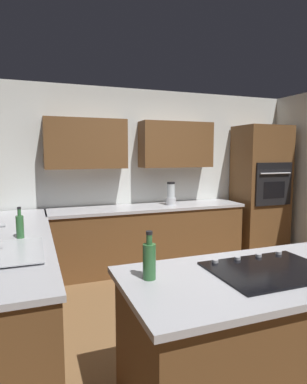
# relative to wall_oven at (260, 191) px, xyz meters

# --- Properties ---
(ground_plane) EXTENTS (14.00, 14.00, 0.00)m
(ground_plane) POSITION_rel_wall_oven_xyz_m (1.85, 1.72, -1.05)
(ground_plane) COLOR brown
(wall_back) EXTENTS (6.00, 0.44, 2.60)m
(wall_back) POSITION_rel_wall_oven_xyz_m (1.92, -0.33, 0.37)
(wall_back) COLOR silver
(wall_back) RESTS_ON ground
(lower_cabinets_back) EXTENTS (2.80, 0.60, 0.86)m
(lower_cabinets_back) POSITION_rel_wall_oven_xyz_m (1.95, -0.00, -0.62)
(lower_cabinets_back) COLOR brown
(lower_cabinets_back) RESTS_ON ground
(countertop_back) EXTENTS (2.84, 0.64, 0.04)m
(countertop_back) POSITION_rel_wall_oven_xyz_m (1.95, -0.00, -0.17)
(countertop_back) COLOR #B2B2B7
(countertop_back) RESTS_ON lower_cabinets_back
(lower_cabinets_side) EXTENTS (0.60, 2.90, 0.86)m
(lower_cabinets_side) POSITION_rel_wall_oven_xyz_m (3.67, 1.17, -0.62)
(lower_cabinets_side) COLOR brown
(lower_cabinets_side) RESTS_ON ground
(countertop_side) EXTENTS (0.64, 2.94, 0.04)m
(countertop_side) POSITION_rel_wall_oven_xyz_m (3.67, 1.17, -0.17)
(countertop_side) COLOR #B2B2B7
(countertop_side) RESTS_ON lower_cabinets_side
(island_base) EXTENTS (1.85, 0.81, 0.86)m
(island_base) POSITION_rel_wall_oven_xyz_m (2.08, 2.72, -0.62)
(island_base) COLOR brown
(island_base) RESTS_ON ground
(island_top) EXTENTS (1.93, 0.89, 0.04)m
(island_top) POSITION_rel_wall_oven_xyz_m (2.08, 2.72, -0.17)
(island_top) COLOR #B2B2B7
(island_top) RESTS_ON island_base
(wall_oven) EXTENTS (0.80, 0.66, 2.09)m
(wall_oven) POSITION_rel_wall_oven_xyz_m (0.00, 0.00, 0.00)
(wall_oven) COLOR brown
(wall_oven) RESTS_ON ground
(sink_unit) EXTENTS (0.46, 0.70, 0.23)m
(sink_unit) POSITION_rel_wall_oven_xyz_m (3.68, 1.75, -0.13)
(sink_unit) COLOR #515456
(sink_unit) RESTS_ON countertop_side
(cooktop) EXTENTS (0.76, 0.56, 0.03)m
(cooktop) POSITION_rel_wall_oven_xyz_m (2.08, 2.71, -0.14)
(cooktop) COLOR black
(cooktop) RESTS_ON island_top
(blender) EXTENTS (0.15, 0.15, 0.34)m
(blender) POSITION_rel_wall_oven_xyz_m (1.60, 0.00, -0.00)
(blender) COLOR silver
(blender) RESTS_ON countertop_back
(dish_soap_bottle) EXTENTS (0.07, 0.07, 0.28)m
(dish_soap_bottle) POSITION_rel_wall_oven_xyz_m (3.62, 1.27, -0.04)
(dish_soap_bottle) COLOR #336B38
(dish_soap_bottle) RESTS_ON countertop_side
(oil_bottle) EXTENTS (0.08, 0.08, 0.29)m
(oil_bottle) POSITION_rel_wall_oven_xyz_m (2.86, 2.57, -0.03)
(oil_bottle) COLOR #336B38
(oil_bottle) RESTS_ON island_top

